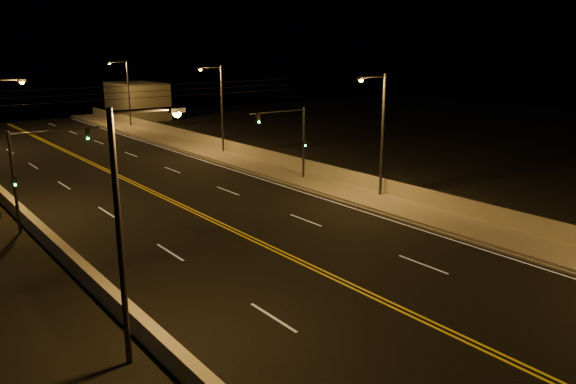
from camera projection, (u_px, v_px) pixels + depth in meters
road at (239, 233)px, 31.84m from camera, size 18.00×120.00×0.02m
sidewalk at (372, 200)px, 38.18m from camera, size 3.60×120.00×0.30m
curb at (353, 205)px, 37.09m from camera, size 0.14×120.00×0.15m
parapet_wall at (390, 187)px, 38.98m from camera, size 0.30×120.00×1.00m
jersey_barrier at (74, 263)px, 26.33m from camera, size 0.45×120.00×0.85m
distant_building_right at (137, 101)px, 81.55m from camera, size 6.00×10.00×5.16m
parapet_rail at (390, 179)px, 38.85m from camera, size 0.06×120.00×0.06m
lane_markings at (239, 233)px, 31.79m from camera, size 17.32×116.00×0.00m
streetlight_1 at (380, 128)px, 37.58m from camera, size 2.55×0.28×8.51m
streetlight_2 at (219, 104)px, 53.63m from camera, size 2.55×0.28×8.51m
streetlight_3 at (126, 89)px, 71.26m from camera, size 2.55×0.28×8.51m
streetlight_4 at (127, 220)px, 17.75m from camera, size 2.55×0.28×8.51m
traffic_signal_right at (293, 135)px, 42.72m from camera, size 5.11×0.31×5.78m
traffic_signal_left at (32, 167)px, 31.67m from camera, size 5.11×0.31×5.78m
overhead_wires at (159, 91)px, 37.27m from camera, size 22.00×0.03×0.83m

